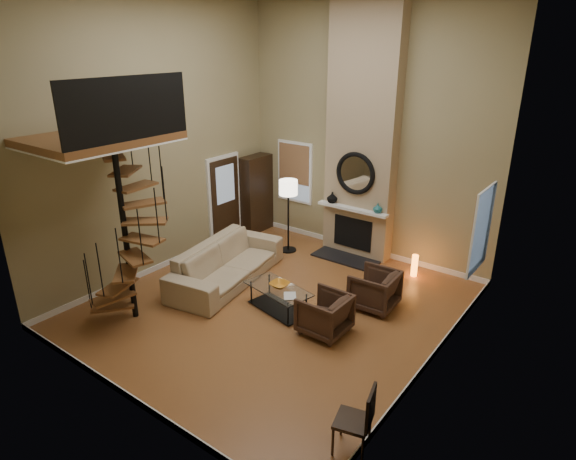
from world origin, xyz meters
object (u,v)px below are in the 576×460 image
Objects in this scene: sofa at (227,263)px; floor_lamp at (288,193)px; armchair_far at (328,315)px; accent_lamp at (414,265)px; coffee_table at (278,296)px; hutch at (256,195)px; armchair_near at (378,291)px; side_chair at (360,417)px.

floor_lamp is at bearing -13.19° from sofa.
armchair_far is 1.66× the size of accent_lamp.
coffee_table is at bearing -57.26° from floor_lamp.
hutch is 4.75m from armchair_near.
floor_lamp is (1.49, -0.59, 0.46)m from hutch.
accent_lamp is (0.30, 2.91, -0.10)m from armchair_far.
coffee_table is at bearing -95.29° from armchair_far.
coffee_table is (-1.43, -1.16, -0.07)m from armchair_near.
accent_lamp is (3.03, 2.47, -0.15)m from sofa.
floor_lamp is 3.70× the size of accent_lamp.
hutch reaches higher than armchair_near.
side_chair is (5.78, -4.94, -0.42)m from hutch.
hutch is 4.18m from coffee_table.
sofa is at bearing -140.79° from accent_lamp.
hutch reaches higher than accent_lamp.
armchair_near is (3.01, 0.85, -0.04)m from sofa.
side_chair is (2.82, -2.06, 0.24)m from coffee_table.
armchair_far is 0.57× the size of coffee_table.
coffee_table is 1.48× the size of side_chair.
floor_lamp reaches higher than armchair_far.
hutch is 5.12m from armchair_far.
accent_lamp is (0.02, 1.62, -0.10)m from armchair_near.
hutch reaches higher than sofa.
armchair_far is at bearing -109.16° from sofa.
hutch is 4.47m from accent_lamp.
side_chair is at bearing 20.43° from armchair_near.
hutch is 2.19× the size of side_chair.
sofa is 2.09× the size of coffee_table.
armchair_near is 1.71× the size of accent_lamp.
floor_lamp reaches higher than armchair_near.
sofa is at bearing -77.20° from armchair_near.
hutch is at bearing 18.23° from sofa.
armchair_near is 1.85m from coffee_table.
sofa is at bearing -98.59° from armchair_far.
floor_lamp is (-1.47, 2.29, 1.13)m from coffee_table.
armchair_near is at bearing -90.81° from accent_lamp.
floor_lamp is (0.11, 1.97, 1.02)m from sofa.
floor_lamp reaches higher than accent_lamp.
armchair_far is at bearing -42.50° from floor_lamp.
hutch is 4.31× the size of accent_lamp.
sofa is at bearing -61.65° from hutch.
floor_lamp is 3.19m from accent_lamp.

